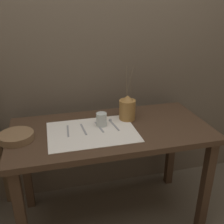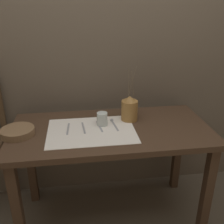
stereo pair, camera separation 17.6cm
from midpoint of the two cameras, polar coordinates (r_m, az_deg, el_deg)
name	(u,v)px [view 2 (the right image)]	position (r m, az deg, el deg)	size (l,w,h in m)	color
ground_plane	(111,215)	(2.28, 2.18, -21.54)	(12.00, 12.00, 0.00)	brown
stone_wall_back	(103,56)	(2.10, 0.50, 12.17)	(7.00, 0.06, 2.40)	brown
wooden_table	(111,142)	(1.86, 2.49, -6.54)	(1.37, 0.68, 0.79)	#422D1E
linen_cloth	(91,131)	(1.77, -1.66, -4.17)	(0.59, 0.43, 0.00)	white
pitcher_with_flowers	(129,109)	(1.90, 6.47, 0.60)	(0.12, 0.12, 0.40)	olive
wooden_bowl	(18,132)	(1.79, -17.25, -4.21)	(0.22, 0.22, 0.05)	brown
glass_tumbler_near	(102,119)	(1.83, 0.60, -1.58)	(0.07, 0.07, 0.09)	silver
fork_outer	(68,129)	(1.80, -6.81, -3.71)	(0.02, 0.17, 0.00)	#939399
fork_inner	(84,128)	(1.80, -3.45, -3.52)	(0.02, 0.17, 0.00)	#939399
knife_center	(100,126)	(1.82, 0.03, -3.21)	(0.03, 0.17, 0.00)	#939399
spoon_outer	(113,122)	(1.88, 2.88, -2.28)	(0.04, 0.18, 0.02)	#939399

